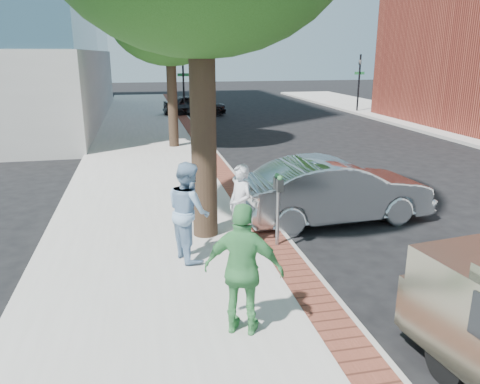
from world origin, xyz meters
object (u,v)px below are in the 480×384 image
object	(u,v)px
person_officer	(189,211)
person_gray	(240,206)
person_green	(244,270)
parking_meter	(278,195)
sedan_silver	(334,190)
bg_car	(195,105)

from	to	relation	value
person_officer	person_gray	bearing A→B (deg)	-86.55
person_gray	person_green	distance (m)	3.05
parking_meter	sedan_silver	world-z (taller)	parking_meter
sedan_silver	bg_car	world-z (taller)	sedan_silver
bg_car	person_officer	bearing A→B (deg)	166.82
parking_meter	person_officer	xyz separation A→B (m)	(-1.78, -0.23, -0.13)
person_green	sedan_silver	distance (m)	5.35
sedan_silver	bg_car	bearing A→B (deg)	-1.32
person_officer	person_green	distance (m)	2.65
person_officer	bg_car	xyz separation A→B (m)	(2.69, 21.86, -0.40)
person_gray	person_green	world-z (taller)	person_green
person_officer	sedan_silver	world-z (taller)	person_officer
parking_meter	sedan_silver	bearing A→B (deg)	39.19
parking_meter	person_green	bearing A→B (deg)	-114.95
parking_meter	person_officer	distance (m)	1.80
person_gray	bg_car	distance (m)	21.54
parking_meter	bg_car	world-z (taller)	parking_meter
parking_meter	sedan_silver	size ratio (longest dim) A/B	0.32
sedan_silver	person_officer	bearing A→B (deg)	111.53
parking_meter	person_officer	bearing A→B (deg)	-172.78
parking_meter	person_officer	size ratio (longest dim) A/B	0.80
person_green	sedan_silver	size ratio (longest dim) A/B	0.41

